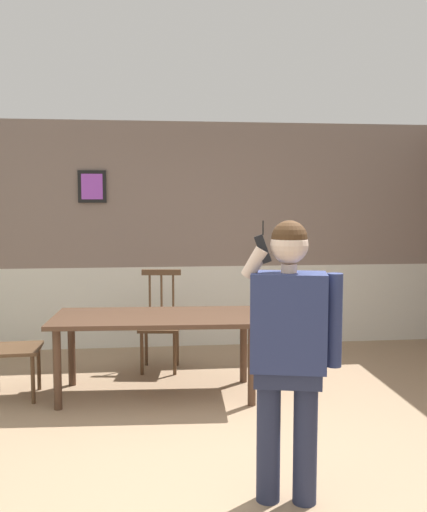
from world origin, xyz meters
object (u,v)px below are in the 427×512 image
(person_figure, at_px, (289,343))
(chair_by_doorway, at_px, (9,345))
(chair_near_window, at_px, (160,323))
(dining_table, at_px, (157,325))

(person_figure, bearing_deg, chair_by_doorway, -31.75)
(chair_near_window, bearing_deg, person_figure, 111.25)
(chair_by_doorway, bearing_deg, chair_near_window, 115.75)
(dining_table, distance_m, person_figure, 2.11)
(chair_near_window, relative_size, chair_by_doorway, 1.00)
(chair_by_doorway, xyz_separation_m, person_figure, (2.06, -2.02, 0.47))
(chair_near_window, distance_m, person_figure, 2.89)
(chair_by_doorway, height_order, person_figure, person_figure)
(chair_by_doorway, relative_size, person_figure, 0.62)
(dining_table, xyz_separation_m, person_figure, (0.74, -1.96, 0.30))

